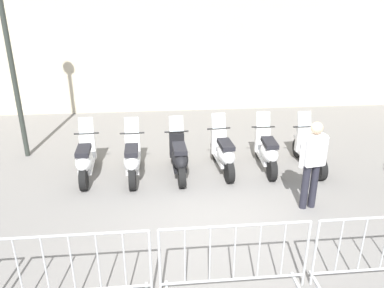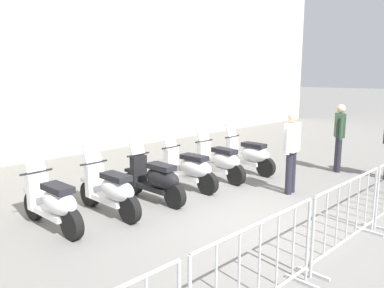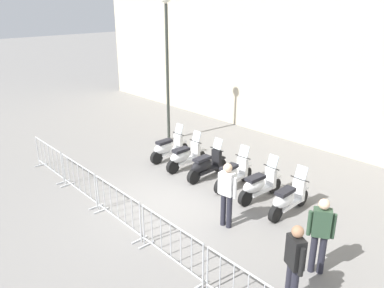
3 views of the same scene
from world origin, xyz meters
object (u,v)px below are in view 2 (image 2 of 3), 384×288
Objects in this scene: motorcycle_0 at (53,203)px; officer_mid_plaza at (292,148)px; motorcycle_1 at (111,191)px; barrier_segment_1 at (259,271)px; motorcycle_5 at (248,155)px; motorcycle_2 at (155,179)px; motorcycle_3 at (188,169)px; motorcycle_4 at (219,162)px; officer_near_row_end at (339,134)px; barrier_segment_2 at (347,217)px.

officer_mid_plaza is at bearing -29.30° from motorcycle_0.
motorcycle_1 is (1.00, -0.24, 0.00)m from motorcycle_0.
motorcycle_1 is at bearing 72.20° from barrier_segment_1.
motorcycle_1 is at bearing 172.21° from motorcycle_5.
motorcycle_1 is at bearing -13.50° from motorcycle_0.
motorcycle_3 is (1.04, -0.03, 0.00)m from motorcycle_2.
motorcycle_4 is (2.04, -0.18, 0.00)m from motorcycle_2.
motorcycle_4 is 0.99× the size of motorcycle_5.
motorcycle_5 is (3.06, -0.40, 0.00)m from motorcycle_2.
motorcycle_4 is at bearing -8.01° from motorcycle_0.
motorcycle_5 is (4.07, -0.56, 0.00)m from motorcycle_1.
motorcycle_2 is 5.10m from officer_near_row_end.
motorcycle_2 is 1.04m from motorcycle_3.
motorcycle_3 is 0.86× the size of barrier_segment_2.
motorcycle_3 is 1.00× the size of motorcycle_5.
motorcycle_4 is 0.99× the size of officer_near_row_end.
motorcycle_5 is (2.02, -0.37, 0.00)m from motorcycle_3.
officer_near_row_end is (6.59, -2.58, 0.53)m from motorcycle_0.
motorcycle_2 is 1.01× the size of motorcycle_4.
barrier_segment_2 is at bearing -8.68° from barrier_segment_1.
barrier_segment_1 is at bearing -107.80° from motorcycle_1.
motorcycle_2 is 2.05m from motorcycle_4.
motorcycle_4 is (3.06, -0.33, 0.00)m from motorcycle_1.
officer_near_row_end is at bearing -31.35° from motorcycle_3.
officer_near_row_end reaches higher than barrier_segment_2.
officer_mid_plaza is at bearing -60.50° from motorcycle_3.
motorcycle_4 is at bearing 58.89° from barrier_segment_2.
barrier_segment_1 is 2.12m from barrier_segment_2.
motorcycle_2 is at bearing 89.42° from barrier_segment_2.
motorcycle_3 is 3.75m from barrier_segment_2.
motorcycle_0 reaches higher than barrier_segment_1.
motorcycle_0 is 4.10m from motorcycle_4.
motorcycle_0 is 1.01× the size of motorcycle_4.
officer_near_row_end is (5.59, -2.34, 0.53)m from motorcycle_1.
officer_mid_plaza reaches higher than motorcycle_1.
motorcycle_1 is 3.08m from motorcycle_4.
motorcycle_0 is 2.06m from motorcycle_2.
officer_near_row_end is 1.00× the size of officer_mid_plaza.
motorcycle_0 is at bearing 171.06° from motorcycle_5.
officer_mid_plaza reaches higher than motorcycle_0.
motorcycle_5 is 1.00× the size of officer_near_row_end.
motorcycle_3 and motorcycle_4 have the same top height.
barrier_segment_2 is at bearing -162.66° from officer_near_row_end.
officer_mid_plaza is (1.07, -1.89, 0.53)m from motorcycle_3.
motorcycle_4 is 1.04m from motorcycle_5.
barrier_segment_1 is (-2.13, -3.31, 0.07)m from motorcycle_2.
motorcycle_0 is 1.00× the size of motorcycle_1.
motorcycle_3 is 2.23m from officer_mid_plaza.
motorcycle_4 is 5.22m from barrier_segment_1.
barrier_segment_2 is at bearing -90.58° from motorcycle_2.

